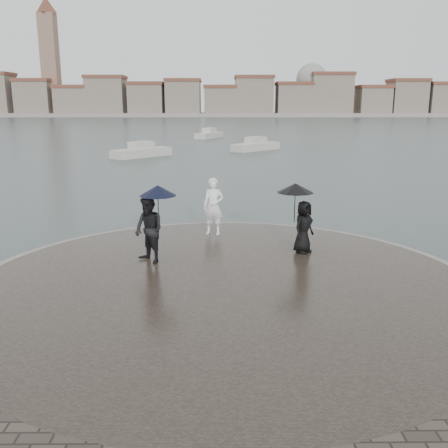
{
  "coord_description": "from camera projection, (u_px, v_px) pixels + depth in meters",
  "views": [
    {
      "loc": [
        -0.1,
        -7.58,
        4.47
      ],
      "look_at": [
        0.0,
        4.8,
        1.45
      ],
      "focal_mm": 40.0,
      "sensor_mm": 36.0,
      "label": 1
    }
  ],
  "objects": [
    {
      "name": "far_skyline",
      "position": [
        201.0,
        99.0,
        163.18
      ],
      "size": [
        260.0,
        20.0,
        37.0
      ],
      "color": "gray",
      "rests_on": "ground"
    },
    {
      "name": "visitor_right",
      "position": [
        301.0,
        213.0,
        13.85
      ],
      "size": [
        1.19,
        1.04,
        1.95
      ],
      "color": "black",
      "rests_on": "quay_tip"
    },
    {
      "name": "boats",
      "position": [
        205.0,
        143.0,
        51.54
      ],
      "size": [
        14.99,
        28.5,
        1.5
      ],
      "color": "beige",
      "rests_on": "ground"
    },
    {
      "name": "statue",
      "position": [
        213.0,
        206.0,
        15.82
      ],
      "size": [
        0.73,
        0.55,
        1.81
      ],
      "primitive_type": "imported",
      "rotation": [
        0.0,
        0.0,
        -0.18
      ],
      "color": "white",
      "rests_on": "quay_tip"
    },
    {
      "name": "visitor_left",
      "position": [
        151.0,
        221.0,
        12.99
      ],
      "size": [
        1.28,
        1.13,
        2.04
      ],
      "color": "black",
      "rests_on": "quay_tip"
    },
    {
      "name": "kerb_ring",
      "position": [
        224.0,
        290.0,
        11.79
      ],
      "size": [
        12.5,
        12.5,
        0.32
      ],
      "primitive_type": "cylinder",
      "color": "gray",
      "rests_on": "ground"
    },
    {
      "name": "ground",
      "position": [
        226.0,
        374.0,
        8.43
      ],
      "size": [
        400.0,
        400.0,
        0.0
      ],
      "primitive_type": "plane",
      "color": "#2B3835",
      "rests_on": "ground"
    },
    {
      "name": "quay_tip",
      "position": [
        224.0,
        289.0,
        11.78
      ],
      "size": [
        11.9,
        11.9,
        0.36
      ],
      "primitive_type": "cylinder",
      "color": "#2D261E",
      "rests_on": "ground"
    }
  ]
}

